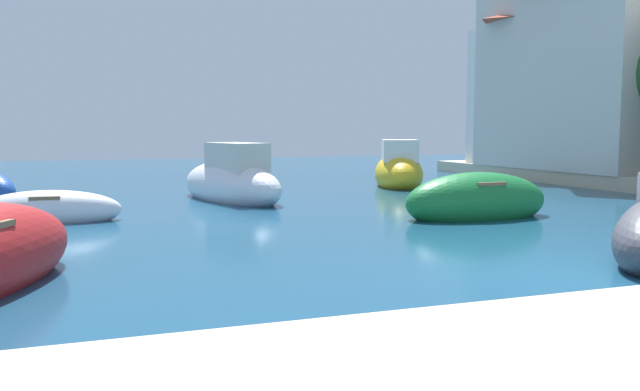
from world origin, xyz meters
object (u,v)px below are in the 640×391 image
at_px(moored_boat_3, 231,183).
at_px(waterfront_building_annex, 601,56).
at_px(moored_boat_4, 48,211).
at_px(moored_boat_5, 477,201).
at_px(waterfront_building_far, 558,83).
at_px(moored_boat_6, 399,171).

height_order(moored_boat_3, waterfront_building_annex, waterfront_building_annex).
bearing_deg(moored_boat_3, waterfront_building_annex, -96.03).
relative_size(moored_boat_4, moored_boat_5, 0.88).
height_order(moored_boat_3, moored_boat_4, moored_boat_3).
relative_size(moored_boat_4, waterfront_building_far, 0.47).
height_order(moored_boat_5, moored_boat_6, moored_boat_6).
height_order(moored_boat_4, moored_boat_6, moored_boat_6).
xyz_separation_m(moored_boat_3, waterfront_building_annex, (15.61, 2.42, 4.48)).
distance_m(moored_boat_5, waterfront_building_far, 15.75).
xyz_separation_m(moored_boat_4, waterfront_building_far, (20.49, 8.05, 3.82)).
xyz_separation_m(moored_boat_6, waterfront_building_far, (8.80, 2.21, 3.55)).
relative_size(moored_boat_6, waterfront_building_annex, 0.49).
distance_m(moored_boat_4, waterfront_building_annex, 21.75).
xyz_separation_m(moored_boat_4, waterfront_building_annex, (20.49, 5.55, 4.74)).
distance_m(moored_boat_5, moored_boat_6, 8.74).
bearing_deg(moored_boat_4, moored_boat_3, 38.32).
relative_size(moored_boat_3, moored_boat_5, 1.43).
xyz_separation_m(moored_boat_3, waterfront_building_far, (15.61, 4.93, 3.56)).
relative_size(moored_boat_3, waterfront_building_far, 0.76).
height_order(moored_boat_6, waterfront_building_far, waterfront_building_far).
relative_size(moored_boat_5, moored_boat_6, 0.84).
relative_size(moored_boat_3, moored_boat_4, 1.63).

